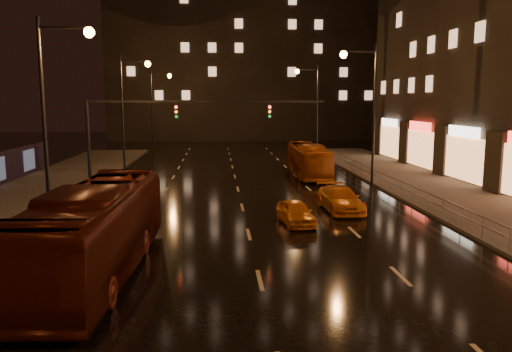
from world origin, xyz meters
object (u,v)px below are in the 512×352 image
Objects in this scene: bus_red at (96,230)px; bus_curb at (308,160)px; taxi_near at (296,212)px; taxi_far at (340,199)px.

bus_red reaches higher than bus_curb.
bus_red reaches higher than taxi_near.
bus_red is at bearing -147.30° from taxi_near.
taxi_far reaches higher than taxi_near.
bus_curb is 16.18m from taxi_near.
taxi_far is at bearing 37.33° from taxi_near.
bus_red is 10.65m from taxi_near.
taxi_far is at bearing -91.74° from bus_curb.
bus_curb reaches higher than taxi_far.
bus_curb is at bearing 84.63° from taxi_far.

